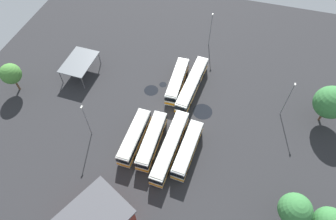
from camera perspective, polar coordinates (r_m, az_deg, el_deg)
The scene contains 17 objects.
ground_plane at distance 62.90m, azimuth 1.07°, elevation -1.20°, with size 96.55×96.55×0.00m, color #28282B.
bus_row0_slot1 at distance 66.91m, azimuth 1.81°, elevation 5.62°, with size 12.45×2.84×3.42m.
bus_row0_slot2 at distance 66.43m, azimuth 4.72°, elevation 4.98°, with size 15.90×4.04×3.42m.
bus_row1_slot0 at distance 58.20m, azimuth -6.51°, elevation -5.23°, with size 12.01×2.92×3.42m.
bus_row1_slot1 at distance 57.50m, azimuth -3.17°, elevation -5.92°, with size 12.26×2.70×3.42m.
bus_row1_slot2 at distance 56.72m, azimuth 0.43°, elevation -7.11°, with size 15.86×3.52×3.42m.
bus_row1_slot3 at distance 56.51m, azimuth 3.81°, elevation -7.68°, with size 12.14×3.51×3.42m.
maintenance_shelter at distance 71.69m, azimuth -16.88°, elevation 8.90°, with size 9.27×6.48×3.77m.
lamp_post_mid_lot at distance 63.86m, azimuth 22.21°, elevation 2.07°, with size 0.56×0.28×9.57m.
lamp_post_far_corner at distance 58.44m, azimuth -15.53°, elevation -1.83°, with size 0.56×0.28×9.01m.
lamp_post_by_building at distance 76.41m, azimuth 8.28°, elevation 15.39°, with size 0.56×0.28×9.23m.
tree_northwest at distance 51.82m, azimuth 23.40°, elevation -17.33°, with size 5.21×5.21×8.03m.
tree_northeast at distance 72.50m, azimuth -28.20°, elevation 6.20°, with size 4.53×4.53×7.30m.
tree_north_edge at distance 65.93m, azimuth 29.02°, elevation 1.31°, with size 6.59×6.59×9.18m.
puddle_front_lane at distance 67.53m, azimuth -3.28°, elevation 3.82°, with size 3.26×3.26×0.01m, color black.
puddle_centre_drain at distance 64.04m, azimuth 6.70°, elevation -0.31°, with size 4.27×4.27×0.01m, color black.
puddle_between_rows at distance 68.61m, azimuth -0.99°, elevation 4.94°, with size 1.72×1.72×0.01m, color black.
Camera 1 is at (35.77, 9.18, 50.91)m, focal length 31.44 mm.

